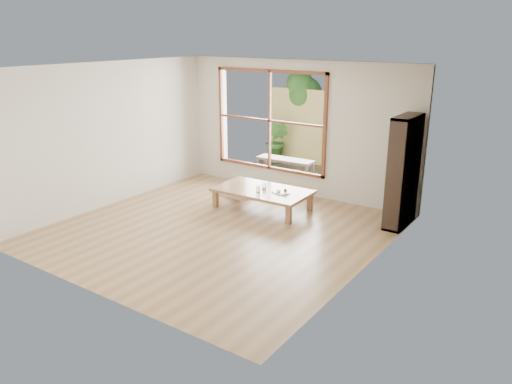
# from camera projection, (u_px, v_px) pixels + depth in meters

# --- Properties ---
(ground) EXTENTS (5.00, 5.00, 0.00)m
(ground) POSITION_uv_depth(u_px,v_px,m) (220.00, 230.00, 8.17)
(ground) COLOR tan
(ground) RESTS_ON ground
(low_table) EXTENTS (1.74, 1.01, 0.37)m
(low_table) POSITION_uv_depth(u_px,v_px,m) (262.00, 192.00, 9.03)
(low_table) COLOR #AE7E54
(low_table) RESTS_ON ground
(floor_cushion) EXTENTS (0.75, 0.75, 0.09)m
(floor_cushion) POSITION_uv_depth(u_px,v_px,m) (243.00, 192.00, 9.93)
(floor_cushion) COLOR silver
(floor_cushion) RESTS_ON ground
(bookshelf) EXTENTS (0.29, 0.83, 1.84)m
(bookshelf) POSITION_uv_depth(u_px,v_px,m) (403.00, 172.00, 8.11)
(bookshelf) COLOR #30211A
(bookshelf) RESTS_ON ground
(glass_tall) EXTENTS (0.07, 0.07, 0.13)m
(glass_tall) POSITION_uv_depth(u_px,v_px,m) (258.00, 189.00, 8.84)
(glass_tall) COLOR silver
(glass_tall) RESTS_ON low_table
(glass_mid) EXTENTS (0.06, 0.06, 0.09)m
(glass_mid) POSITION_uv_depth(u_px,v_px,m) (264.00, 187.00, 8.98)
(glass_mid) COLOR silver
(glass_mid) RESTS_ON low_table
(glass_short) EXTENTS (0.08, 0.08, 0.10)m
(glass_short) POSITION_uv_depth(u_px,v_px,m) (264.00, 185.00, 9.08)
(glass_short) COLOR silver
(glass_short) RESTS_ON low_table
(glass_small) EXTENTS (0.05, 0.05, 0.07)m
(glass_small) POSITION_uv_depth(u_px,v_px,m) (264.00, 186.00, 9.10)
(glass_small) COLOR silver
(glass_small) RESTS_ON low_table
(food_tray) EXTENTS (0.31, 0.26, 0.08)m
(food_tray) POSITION_uv_depth(u_px,v_px,m) (282.00, 192.00, 8.80)
(food_tray) COLOR white
(food_tray) RESTS_ON low_table
(deck) EXTENTS (2.80, 2.00, 0.05)m
(deck) POSITION_uv_depth(u_px,v_px,m) (297.00, 175.00, 11.28)
(deck) COLOR #352E27
(deck) RESTS_ON ground
(garden_bench) EXTENTS (1.30, 0.43, 0.41)m
(garden_bench) POSITION_uv_depth(u_px,v_px,m) (285.00, 161.00, 10.97)
(garden_bench) COLOR #30211A
(garden_bench) RESTS_ON deck
(bamboo_fence) EXTENTS (2.80, 0.06, 1.80)m
(bamboo_fence) POSITION_uv_depth(u_px,v_px,m) (319.00, 129.00, 11.79)
(bamboo_fence) COLOR #DECC71
(bamboo_fence) RESTS_ON ground
(shrub_right) EXTENTS (1.09, 1.02, 0.99)m
(shrub_right) POSITION_uv_depth(u_px,v_px,m) (345.00, 152.00, 11.19)
(shrub_right) COLOR #376C27
(shrub_right) RESTS_ON deck
(shrub_left) EXTENTS (0.62, 0.53, 1.05)m
(shrub_left) POSITION_uv_depth(u_px,v_px,m) (277.00, 141.00, 12.14)
(shrub_left) COLOR #376C27
(shrub_left) RESTS_ON deck
(garden_tree) EXTENTS (1.04, 0.85, 2.22)m
(garden_tree) POSITION_uv_depth(u_px,v_px,m) (301.00, 95.00, 12.16)
(garden_tree) COLOR #4C3D2D
(garden_tree) RESTS_ON ground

